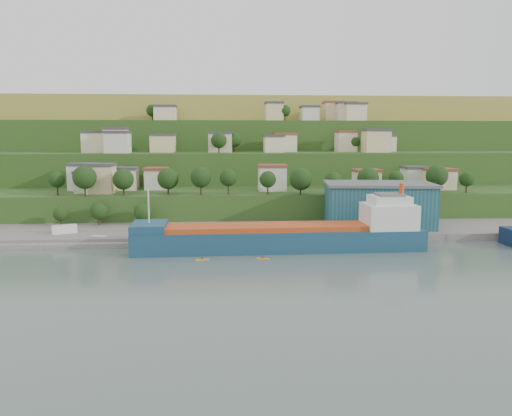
{
  "coord_description": "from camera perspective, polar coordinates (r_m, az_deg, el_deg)",
  "views": [
    {
      "loc": [
        -13.45,
        -113.19,
        28.04
      ],
      "look_at": [
        -4.26,
        15.0,
        9.69
      ],
      "focal_mm": 35.0,
      "sensor_mm": 36.0,
      "label": 1
    }
  ],
  "objects": [
    {
      "name": "caravan",
      "position": [
        145.81,
        -21.04,
        -2.43
      ],
      "size": [
        6.96,
        4.84,
        3.0
      ],
      "primitive_type": "cube",
      "rotation": [
        0.0,
        0.0,
        0.37
      ],
      "color": "white",
      "rests_on": "pebble_beach"
    },
    {
      "name": "warehouse",
      "position": [
        151.02,
        13.8,
        0.43
      ],
      "size": [
        33.11,
        22.69,
        12.8
      ],
      "rotation": [
        0.0,
        0.0,
        -0.12
      ],
      "color": "#1D4657",
      "rests_on": "quay"
    },
    {
      "name": "kayak_orange",
      "position": [
        116.06,
        0.8,
        -5.74
      ],
      "size": [
        3.07,
        1.69,
        0.77
      ],
      "rotation": [
        0.0,
        0.0,
        -0.4
      ],
      "color": "orange",
      "rests_on": "ground"
    },
    {
      "name": "pebble_beach",
      "position": [
        144.19,
        -20.8,
        -3.62
      ],
      "size": [
        40.0,
        18.0,
        2.4
      ],
      "primitive_type": "cube",
      "color": "slate",
      "rests_on": "ground"
    },
    {
      "name": "cargo_ship_near",
      "position": [
        125.3,
        3.72,
        -3.43
      ],
      "size": [
        72.4,
        12.52,
        18.57
      ],
      "rotation": [
        0.0,
        0.0,
        0.02
      ],
      "color": "#153D52",
      "rests_on": "ground"
    },
    {
      "name": "quay",
      "position": [
        147.78,
        9.07,
        -2.91
      ],
      "size": [
        220.0,
        26.0,
        4.0
      ],
      "primitive_type": "cube",
      "color": "slate",
      "rests_on": "ground"
    },
    {
      "name": "dinghy",
      "position": [
        138.33,
        -17.46,
        -3.25
      ],
      "size": [
        4.88,
        3.04,
        0.92
      ],
      "primitive_type": "cube",
      "rotation": [
        0.0,
        0.0,
        -0.31
      ],
      "color": "silver",
      "rests_on": "pebble_beach"
    },
    {
      "name": "ground",
      "position": [
        117.39,
        2.61,
        -5.7
      ],
      "size": [
        500.0,
        500.0,
        0.0
      ],
      "primitive_type": "plane",
      "color": "#4B5B58",
      "rests_on": "ground"
    },
    {
      "name": "hillside",
      "position": [
        283.57,
        -1.37,
        2.47
      ],
      "size": [
        360.0,
        211.46,
        96.0
      ],
      "color": "#284719",
      "rests_on": "ground"
    },
    {
      "name": "kayak_yellow",
      "position": [
        115.74,
        -6.17,
        -5.82
      ],
      "size": [
        3.23,
        1.15,
        0.8
      ],
      "rotation": [
        0.0,
        0.0,
        0.19
      ],
      "color": "gold",
      "rests_on": "ground"
    }
  ]
}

